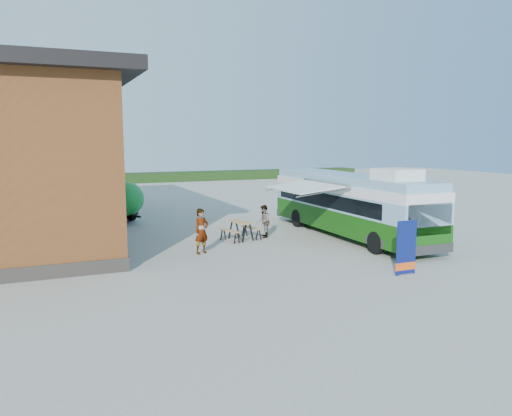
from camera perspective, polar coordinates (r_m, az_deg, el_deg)
name	(u,v)px	position (r m, az deg, el deg)	size (l,w,h in m)	color
ground	(290,255)	(20.53, 3.92, -5.37)	(100.00, 100.00, 0.00)	#BCB7AD
barn	(13,162)	(27.84, -26.06, 4.79)	(9.60, 21.20, 7.50)	brown
hedge	(203,176)	(58.50, -6.08, 3.67)	(40.00, 3.00, 1.00)	#264419
bus	(349,202)	(24.53, 10.62, 0.63)	(2.53, 11.36, 3.48)	#1D6110
awning	(308,186)	(23.23, 5.91, 2.50)	(2.49, 4.03, 0.50)	white
banner	(406,253)	(18.11, 16.77, -4.93)	(0.84, 0.19, 1.92)	navy
picnic_table	(241,226)	(23.41, -1.75, -2.09)	(1.80, 1.68, 0.87)	tan
person_a	(201,231)	(20.67, -6.25, -2.65)	(0.68, 0.45, 1.88)	#999999
person_b	(264,221)	(23.96, 0.88, -1.53)	(0.77, 0.60, 1.57)	#999999
slurry_tanker	(108,197)	(30.50, -16.57, 1.23)	(3.50, 5.98, 2.35)	#1A9235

